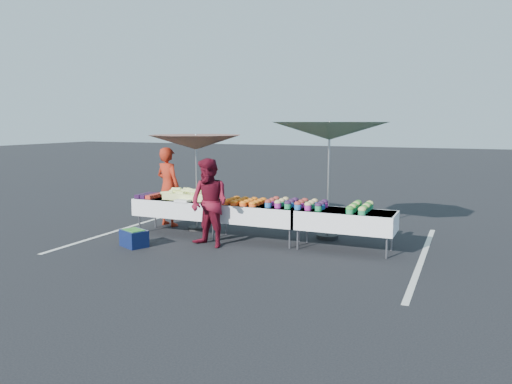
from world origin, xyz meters
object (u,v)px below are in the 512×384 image
at_px(table_left, 179,207).
at_px(umbrella_left, 196,143).
at_px(vendor, 168,187).
at_px(storage_bin, 134,238).
at_px(customer, 209,203).
at_px(table_right, 345,220).
at_px(table_center, 256,213).
at_px(umbrella_right, 329,132).

bearing_deg(table_left, umbrella_left, 67.99).
height_order(table_left, umbrella_left, umbrella_left).
height_order(vendor, storage_bin, vendor).
height_order(table_left, storage_bin, table_left).
bearing_deg(customer, table_left, 160.78).
height_order(table_right, vendor, vendor).
relative_size(vendor, customer, 1.07).
height_order(table_left, table_right, same).
bearing_deg(table_left, storage_bin, -97.79).
bearing_deg(table_right, table_center, 180.00).
bearing_deg(table_right, table_left, 180.00).
xyz_separation_m(umbrella_right, storage_bin, (-3.24, -2.14, -2.01)).
relative_size(table_left, table_right, 1.00).
distance_m(vendor, customer, 2.28).
relative_size(table_center, umbrella_right, 0.67).
bearing_deg(storage_bin, umbrella_left, 102.80).
bearing_deg(umbrella_right, table_left, -165.34).
relative_size(table_right, storage_bin, 3.02).
relative_size(table_center, vendor, 1.03).
bearing_deg(customer, table_center, 63.02).
height_order(table_left, umbrella_right, umbrella_right).
xyz_separation_m(table_right, customer, (-2.45, -0.75, 0.27)).
xyz_separation_m(table_left, umbrella_left, (0.18, 0.45, 1.34)).
relative_size(table_right, customer, 1.10).
distance_m(table_left, table_center, 1.80).
height_order(table_right, umbrella_right, umbrella_right).
bearing_deg(umbrella_left, storage_bin, -101.55).
bearing_deg(table_right, umbrella_left, 172.47).
distance_m(vendor, storage_bin, 2.14).
bearing_deg(storage_bin, table_right, 43.79).
distance_m(table_left, vendor, 0.97).
bearing_deg(table_center, umbrella_left, 164.39).
bearing_deg(storage_bin, vendor, 128.25).
xyz_separation_m(table_left, vendor, (-0.67, 0.62, 0.32)).
bearing_deg(customer, umbrella_left, 142.74).
distance_m(table_left, umbrella_right, 3.54).
xyz_separation_m(table_center, storage_bin, (-1.98, -1.34, -0.41)).
bearing_deg(umbrella_left, table_right, -7.53).
xyz_separation_m(vendor, customer, (1.82, -1.37, -0.06)).
bearing_deg(table_left, umbrella_right, 14.66).
distance_m(table_center, umbrella_right, 2.19).
relative_size(umbrella_left, storage_bin, 3.45).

